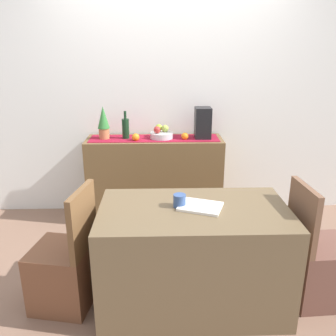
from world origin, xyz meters
The scene contains 18 objects.
ground_plane centered at (0.00, 0.00, -0.01)m, with size 6.40×6.40×0.02m, color #80604E.
room_wall_rear centered at (0.00, 1.18, 1.35)m, with size 6.40×0.06×2.70m, color white.
sideboard_console centered at (-0.17, 0.92, 0.44)m, with size 1.40×0.42×0.88m, color brown.
table_runner centered at (-0.17, 0.92, 0.89)m, with size 1.31×0.32×0.01m, color maroon.
fruit_bowl centered at (-0.10, 0.92, 0.92)m, with size 0.24×0.24×0.06m, color silver.
apple_left centered at (-0.14, 0.89, 0.98)m, with size 0.07×0.07×0.07m, color #B12D2B.
apple_upper centered at (-0.12, 0.99, 0.98)m, with size 0.07×0.07×0.07m, color #8BAE2D.
apple_center centered at (-0.06, 0.95, 0.98)m, with size 0.07×0.07×0.07m, color #92A842.
wine_bottle centered at (-0.46, 0.92, 0.99)m, with size 0.07×0.07×0.29m.
coffee_maker centered at (0.32, 0.92, 1.04)m, with size 0.16×0.18×0.32m, color black.
potted_plant centered at (-0.68, 0.92, 1.06)m, with size 0.12×0.12×0.33m.
orange_loose_near_bowl centered at (0.14, 0.86, 0.92)m, with size 0.07×0.07×0.07m, color orange.
orange_loose_far centered at (-0.36, 0.83, 0.92)m, with size 0.08×0.08×0.08m, color orange.
dining_table centered at (0.10, -0.45, 0.37)m, with size 1.29×0.73×0.74m, color brown.
open_book centered at (0.15, -0.44, 0.75)m, with size 0.28×0.21×0.02m, color white.
coffee_cup centered at (0.01, -0.41, 0.78)m, with size 0.09×0.09×0.09m, color #314D85.
chair_near_window centered at (-0.81, -0.45, 0.27)m, with size 0.47×0.47×0.90m.
chair_by_corner centered at (1.02, -0.45, 0.27)m, with size 0.42×0.42×0.90m.
Camera 1 is at (-0.14, -2.62, 1.77)m, focal length 37.95 mm.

